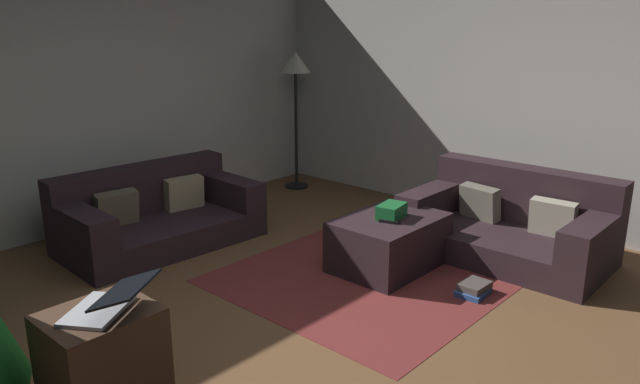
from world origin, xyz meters
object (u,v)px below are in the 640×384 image
Objects in this scene: ottoman at (389,242)px; laptop at (108,303)px; couch_right at (511,224)px; side_table at (104,366)px; tv_remote at (389,221)px; couch_left at (156,215)px; corner_lamp at (295,73)px; gift_box at (392,211)px; book_stack at (474,289)px.

ottoman is 1.75× the size of laptop.
couch_right is 3.52m from side_table.
laptop is (-2.41, -0.06, 0.21)m from tv_remote.
couch_left is at bearing 116.88° from ottoman.
couch_right is 2.78× the size of side_table.
corner_lamp reaches higher than side_table.
gift_box is 0.16× the size of corner_lamp.
side_table is 0.36m from laptop.
couch_left is 2.16m from tv_remote.
ottoman is 2.85m from corner_lamp.
book_stack is (0.96, -2.68, -0.22)m from couch_left.
corner_lamp is at bearing 32.65° from laptop.
tv_remote is 0.60× the size of book_stack.
couch_left is 6.57× the size of book_stack.
book_stack is at bearing -99.47° from tv_remote.
book_stack is at bearing -112.37° from corner_lamp.
tv_remote is at bearing 1.51° from laptop.
gift_box is 2.53m from laptop.
laptop is at bearing -177.23° from gift_box.
couch_left is 2.95× the size of side_table.
laptop reaches higher than gift_box.
book_stack is at bearing -14.47° from laptop.
corner_lamp is at bearing -6.61° from couch_right.
side_table reaches higher than gift_box.
corner_lamp reaches higher than book_stack.
couch_left is at bearing 116.85° from gift_box.
tv_remote is at bearing -152.23° from gift_box.
laptop reaches higher than book_stack.
couch_right is 1.12m from ottoman.
laptop reaches higher than side_table.
laptop is 1.95× the size of book_stack.
tv_remote is 0.31× the size of laptop.
tv_remote is 2.44m from side_table.
couch_right is at bearing -96.37° from corner_lamp.
book_stack is 0.16× the size of corner_lamp.
laptop is at bearing -176.97° from ottoman.
side_table is at bearing 123.27° from laptop.
tv_remote is (-1.04, 0.55, 0.17)m from couch_right.
side_table is 1.14× the size of laptop.
couch_right is at bearing -8.68° from side_table.
laptop is 4.53m from corner_lamp.
corner_lamp is (1.25, 2.28, 1.17)m from ottoman.
ottoman is 0.26m from tv_remote.
tv_remote is at bearing 0.34° from side_table.
gift_box is at bearing -68.50° from ottoman.
couch_right is at bearing -45.18° from tv_remote.
corner_lamp reaches higher than tv_remote.
gift_box is 0.95× the size of book_stack.
couch_right reaches higher than ottoman.
couch_left is 3.15m from couch_right.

